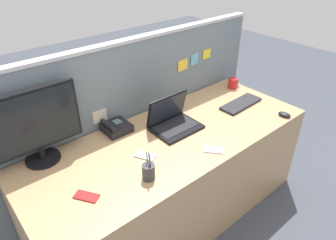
# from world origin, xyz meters

# --- Properties ---
(ground_plane) EXTENTS (10.00, 10.00, 0.00)m
(ground_plane) POSITION_xyz_m (0.00, 0.00, 0.00)
(ground_plane) COLOR #424751
(desk) EXTENTS (2.15, 0.84, 0.76)m
(desk) POSITION_xyz_m (0.00, 0.00, 0.38)
(desk) COLOR tan
(desk) RESTS_ON ground_plane
(cubicle_divider) EXTENTS (2.47, 0.08, 1.36)m
(cubicle_divider) POSITION_xyz_m (0.00, 0.46, 0.68)
(cubicle_divider) COLOR slate
(cubicle_divider) RESTS_ON ground_plane
(desktop_monitor) EXTENTS (0.57, 0.22, 0.48)m
(desktop_monitor) POSITION_xyz_m (-0.79, 0.36, 1.01)
(desktop_monitor) COLOR black
(desktop_monitor) RESTS_ON desk
(laptop) EXTENTS (0.35, 0.26, 0.24)m
(laptop) POSITION_xyz_m (0.09, 0.11, 0.82)
(laptop) COLOR black
(laptop) RESTS_ON desk
(desk_phone) EXTENTS (0.18, 0.18, 0.09)m
(desk_phone) POSITION_xyz_m (-0.26, 0.33, 0.79)
(desk_phone) COLOR black
(desk_phone) RESTS_ON desk
(keyboard_main) EXTENTS (0.41, 0.16, 0.02)m
(keyboard_main) POSITION_xyz_m (0.75, -0.01, 0.77)
(keyboard_main) COLOR #232328
(keyboard_main) RESTS_ON desk
(computer_mouse_right_hand) EXTENTS (0.07, 0.11, 0.03)m
(computer_mouse_right_hand) POSITION_xyz_m (0.86, -0.35, 0.77)
(computer_mouse_right_hand) COLOR black
(computer_mouse_right_hand) RESTS_ON desk
(pen_cup) EXTENTS (0.08, 0.08, 0.18)m
(pen_cup) POSITION_xyz_m (-0.39, -0.23, 0.81)
(pen_cup) COLOR #333338
(pen_cup) RESTS_ON desk
(cell_phone_silver_slab) EXTENTS (0.12, 0.15, 0.01)m
(cell_phone_silver_slab) POSITION_xyz_m (-0.28, -0.05, 0.76)
(cell_phone_silver_slab) COLOR #B7BAC1
(cell_phone_silver_slab) RESTS_ON desk
(cell_phone_white_slab) EXTENTS (0.14, 0.14, 0.01)m
(cell_phone_white_slab) POSITION_xyz_m (0.11, -0.29, 0.76)
(cell_phone_white_slab) COLOR silver
(cell_phone_white_slab) RESTS_ON desk
(cell_phone_red_case) EXTENTS (0.13, 0.15, 0.01)m
(cell_phone_red_case) POSITION_xyz_m (-0.74, -0.13, 0.76)
(cell_phone_red_case) COLOR #B22323
(cell_phone_red_case) RESTS_ON desk
(coffee_mug) EXTENTS (0.12, 0.08, 0.09)m
(coffee_mug) POSITION_xyz_m (0.96, 0.25, 0.80)
(coffee_mug) COLOR red
(coffee_mug) RESTS_ON desk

